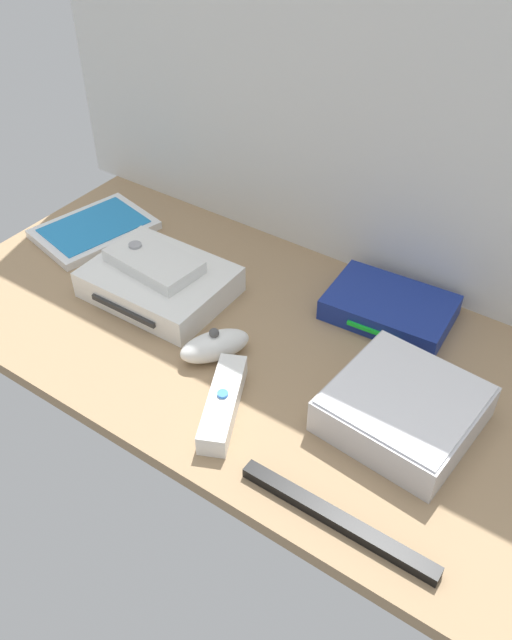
{
  "coord_description": "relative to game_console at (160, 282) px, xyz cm",
  "views": [
    {
      "loc": [
        40.11,
        -58.0,
        64.95
      ],
      "look_at": [
        0.0,
        0.0,
        4.0
      ],
      "focal_mm": 37.65,
      "sensor_mm": 36.0,
      "label": 1
    }
  ],
  "objects": [
    {
      "name": "ground_plane",
      "position": [
        18.41,
        -0.61,
        -3.2
      ],
      "size": [
        100.0,
        48.0,
        2.0
      ],
      "primitive_type": "cube",
      "color": "#9E7F5B",
      "rests_on": "ground"
    },
    {
      "name": "back_wall",
      "position": [
        18.41,
        23.99,
        29.8
      ],
      "size": [
        110.0,
        1.2,
        64.0
      ],
      "primitive_type": "cube",
      "color": "silver",
      "rests_on": "ground"
    },
    {
      "name": "game_console",
      "position": [
        0.0,
        0.0,
        0.0
      ],
      "size": [
        21.19,
        16.69,
        4.4
      ],
      "rotation": [
        0.0,
        0.0,
        0.01
      ],
      "color": "white",
      "rests_on": "ground_plane"
    },
    {
      "name": "mini_computer",
      "position": [
        42.01,
        -2.69,
        0.44
      ],
      "size": [
        18.3,
        18.3,
        5.3
      ],
      "rotation": [
        0.0,
        0.0,
        -0.08
      ],
      "color": "silver",
      "rests_on": "ground_plane"
    },
    {
      "name": "game_case",
      "position": [
        -20.57,
        6.34,
        -1.44
      ],
      "size": [
        17.49,
        21.55,
        1.56
      ],
      "rotation": [
        0.0,
        0.0,
        -0.22
      ],
      "color": "white",
      "rests_on": "ground_plane"
    },
    {
      "name": "network_router",
      "position": [
        31.52,
        15.12,
        -0.5
      ],
      "size": [
        18.81,
        13.3,
        3.4
      ],
      "rotation": [
        0.0,
        0.0,
        0.07
      ],
      "color": "navy",
      "rests_on": "ground_plane"
    },
    {
      "name": "remote_wand",
      "position": [
        22.5,
        -13.85,
        -0.69
      ],
      "size": [
        9.54,
        14.93,
        3.4
      ],
      "rotation": [
        0.0,
        0.0,
        0.44
      ],
      "color": "white",
      "rests_on": "ground_plane"
    },
    {
      "name": "remote_nunchuk",
      "position": [
        15.54,
        -6.42,
        -0.16
      ],
      "size": [
        8.97,
        10.83,
        5.1
      ],
      "rotation": [
        0.0,
        0.0,
        -0.55
      ],
      "color": "white",
      "rests_on": "ground_plane"
    },
    {
      "name": "remote_classic_pad",
      "position": [
        -1.14,
        0.45,
        3.21
      ],
      "size": [
        15.07,
        9.28,
        2.4
      ],
      "rotation": [
        0.0,
        0.0,
        -0.09
      ],
      "color": "white",
      "rests_on": "game_console"
    },
    {
      "name": "sensor_bar",
      "position": [
        42.41,
        -19.81,
        -1.5
      ],
      "size": [
        24.0,
        1.82,
        1.4
      ],
      "primitive_type": "cube",
      "rotation": [
        0.0,
        0.0,
        -0.0
      ],
      "color": "black",
      "rests_on": "ground_plane"
    }
  ]
}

